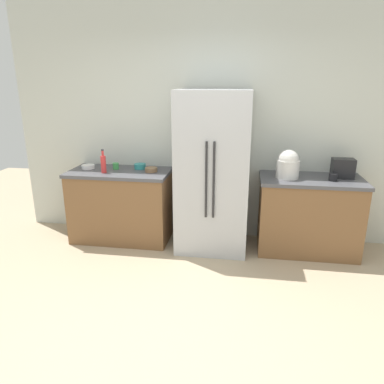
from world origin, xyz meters
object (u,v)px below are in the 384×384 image
bowl_a (140,166)px  bowl_c (151,170)px  rice_cooker (288,165)px  refrigerator (213,172)px  cup_a (116,166)px  bowl_b (88,167)px  toaster (343,168)px  bottle_a (103,164)px  cup_b (333,177)px

bowl_a → bowl_c: bowl_a is taller
rice_cooker → bowl_a: (-1.76, 0.16, -0.12)m
rice_cooker → refrigerator: bearing=-178.5°
cup_a → bowl_b: 0.35m
refrigerator → bowl_c: 0.76m
toaster → bowl_a: toaster is taller
bowl_b → cup_a: bearing=3.7°
bottle_a → cup_b: size_ratio=3.07×
cup_b → bowl_a: (-2.25, 0.21, -0.01)m
refrigerator → rice_cooker: (0.83, 0.02, 0.12)m
cup_a → bottle_a: bearing=-112.0°
refrigerator → toaster: size_ratio=7.73×
rice_cooker → bottle_a: (-2.13, -0.09, -0.04)m
cup_b → refrigerator: bearing=178.9°
rice_cooker → bowl_a: size_ratio=2.27×
cup_a → bowl_b: (-0.35, -0.02, -0.02)m
toaster → bowl_c: (-2.20, -0.06, -0.08)m
bowl_a → bowl_b: size_ratio=0.89×
cup_b → bowl_a: 2.26m
bowl_a → rice_cooker: bearing=-5.2°
bottle_a → bowl_b: size_ratio=1.76×
toaster → bowl_b: toaster is taller
refrigerator → cup_b: (1.32, -0.03, 0.00)m
refrigerator → bowl_b: bearing=176.4°
cup_b → cup_a: bearing=176.7°
bottle_a → bowl_c: bearing=13.7°
cup_a → bowl_b: size_ratio=0.48×
bottle_a → cup_a: bottle_a is taller
cup_b → bowl_a: size_ratio=0.65×
bowl_b → bowl_c: bearing=-2.5°
rice_cooker → bottle_a: 2.13m
refrigerator → cup_b: bearing=-1.1°
bowl_b → cup_b: bearing=-2.5°
bottle_a → bowl_a: size_ratio=1.98×
bowl_b → bowl_c: 0.82m
bowl_a → bowl_c: bearing=-34.6°
toaster → bowl_a: (-2.37, 0.06, -0.08)m
refrigerator → bowl_a: bearing=168.9°
cup_a → toaster: bearing=0.1°
rice_cooker → bowl_a: rice_cooker is taller
refrigerator → bowl_a: 0.95m
bottle_a → bowl_b: bottle_a is taller
cup_a → bowl_a: cup_a is taller
cup_b → bowl_c: size_ratio=0.62×
cup_b → bowl_b: 2.89m
cup_a → bowl_c: bearing=-7.2°
bowl_c → bowl_a: bearing=145.4°
refrigerator → cup_a: (-1.22, 0.12, 0.00)m
cup_a → cup_b: bearing=-3.3°
refrigerator → bottle_a: (-1.30, -0.07, 0.08)m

